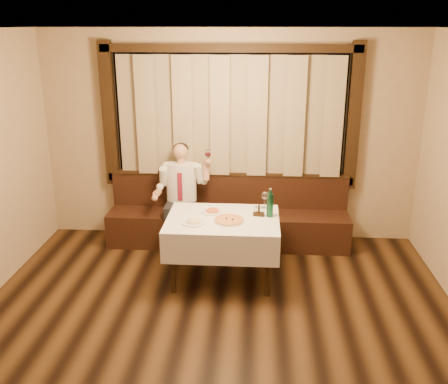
# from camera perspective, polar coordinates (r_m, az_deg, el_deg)

# --- Properties ---
(room) EXTENTS (5.01, 6.01, 2.81)m
(room) POSITION_cam_1_polar(r_m,az_deg,el_deg) (4.71, -0.79, 2.15)
(room) COLOR black
(room) RESTS_ON ground
(banquette) EXTENTS (3.20, 0.61, 0.94)m
(banquette) POSITION_cam_1_polar(r_m,az_deg,el_deg) (6.75, 0.48, -3.31)
(banquette) COLOR black
(banquette) RESTS_ON ground
(dining_table) EXTENTS (1.27, 0.97, 0.76)m
(dining_table) POSITION_cam_1_polar(r_m,az_deg,el_deg) (5.68, -0.14, -3.98)
(dining_table) COLOR black
(dining_table) RESTS_ON ground
(pizza) EXTENTS (0.34, 0.34, 0.04)m
(pizza) POSITION_cam_1_polar(r_m,az_deg,el_deg) (5.55, 0.58, -3.22)
(pizza) COLOR white
(pizza) RESTS_ON dining_table
(pasta_red) EXTENTS (0.25, 0.25, 0.08)m
(pasta_red) POSITION_cam_1_polar(r_m,az_deg,el_deg) (5.79, -1.33, -2.04)
(pasta_red) COLOR white
(pasta_red) RESTS_ON dining_table
(pasta_cream) EXTENTS (0.27, 0.27, 0.09)m
(pasta_cream) POSITION_cam_1_polar(r_m,az_deg,el_deg) (5.50, -3.50, -3.23)
(pasta_cream) COLOR white
(pasta_cream) RESTS_ON dining_table
(green_bottle) EXTENTS (0.07, 0.07, 0.34)m
(green_bottle) POSITION_cam_1_polar(r_m,az_deg,el_deg) (5.66, 5.28, -1.45)
(green_bottle) COLOR #104E2E
(green_bottle) RESTS_ON dining_table
(table_wine_glass) EXTENTS (0.08, 0.08, 0.20)m
(table_wine_glass) POSITION_cam_1_polar(r_m,az_deg,el_deg) (5.92, 4.67, -0.49)
(table_wine_glass) COLOR white
(table_wine_glass) RESTS_ON dining_table
(cruet_caddy) EXTENTS (0.13, 0.08, 0.13)m
(cruet_caddy) POSITION_cam_1_polar(r_m,az_deg,el_deg) (5.70, 3.99, -2.29)
(cruet_caddy) COLOR black
(cruet_caddy) RESTS_ON dining_table
(seated_man) EXTENTS (0.75, 0.56, 1.38)m
(seated_man) POSITION_cam_1_polar(r_m,az_deg,el_deg) (6.57, -4.93, 0.55)
(seated_man) COLOR black
(seated_man) RESTS_ON ground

